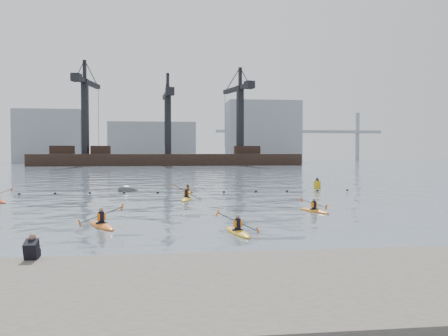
{
  "coord_description": "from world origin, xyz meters",
  "views": [
    {
      "loc": [
        -1.58,
        -20.59,
        3.75
      ],
      "look_at": [
        1.94,
        6.38,
        2.8
      ],
      "focal_mm": 38.0,
      "sensor_mm": 36.0,
      "label": 1
    }
  ],
  "objects_px": {
    "mooring_buoy": "(128,191)",
    "kayaker_4": "(314,210)",
    "kayaker_0": "(101,225)",
    "kayaker_5": "(188,191)",
    "kayaker_1": "(238,231)",
    "nav_buoy": "(317,185)",
    "kayaker_3": "(187,198)"
  },
  "relations": [
    {
      "from": "kayaker_1",
      "to": "mooring_buoy",
      "type": "distance_m",
      "value": 25.01
    },
    {
      "from": "kayaker_0",
      "to": "kayaker_5",
      "type": "distance_m",
      "value": 20.1
    },
    {
      "from": "nav_buoy",
      "to": "kayaker_5",
      "type": "bearing_deg",
      "value": -168.05
    },
    {
      "from": "kayaker_3",
      "to": "mooring_buoy",
      "type": "bearing_deg",
      "value": 130.16
    },
    {
      "from": "kayaker_3",
      "to": "nav_buoy",
      "type": "height_order",
      "value": "kayaker_3"
    },
    {
      "from": "kayaker_0",
      "to": "nav_buoy",
      "type": "bearing_deg",
      "value": 25.87
    },
    {
      "from": "nav_buoy",
      "to": "mooring_buoy",
      "type": "bearing_deg",
      "value": -177.31
    },
    {
      "from": "nav_buoy",
      "to": "kayaker_3",
      "type": "bearing_deg",
      "value": -145.36
    },
    {
      "from": "kayaker_5",
      "to": "nav_buoy",
      "type": "distance_m",
      "value": 13.59
    },
    {
      "from": "kayaker_1",
      "to": "nav_buoy",
      "type": "bearing_deg",
      "value": 54.24
    },
    {
      "from": "kayaker_1",
      "to": "kayaker_4",
      "type": "distance_m",
      "value": 9.28
    },
    {
      "from": "kayaker_5",
      "to": "mooring_buoy",
      "type": "xyz_separation_m",
      "value": [
        -5.49,
        1.93,
        -0.09
      ]
    },
    {
      "from": "kayaker_3",
      "to": "nav_buoy",
      "type": "distance_m",
      "value": 16.68
    },
    {
      "from": "mooring_buoy",
      "to": "nav_buoy",
      "type": "distance_m",
      "value": 18.8
    },
    {
      "from": "mooring_buoy",
      "to": "nav_buoy",
      "type": "height_order",
      "value": "nav_buoy"
    },
    {
      "from": "kayaker_1",
      "to": "kayaker_3",
      "type": "bearing_deg",
      "value": 85.91
    },
    {
      "from": "mooring_buoy",
      "to": "kayaker_4",
      "type": "bearing_deg",
      "value": -53.53
    },
    {
      "from": "kayaker_3",
      "to": "kayaker_4",
      "type": "height_order",
      "value": "kayaker_3"
    },
    {
      "from": "kayaker_0",
      "to": "kayaker_4",
      "type": "bearing_deg",
      "value": -4.98
    },
    {
      "from": "kayaker_3",
      "to": "kayaker_5",
      "type": "distance_m",
      "value": 6.68
    },
    {
      "from": "kayaker_0",
      "to": "kayaker_5",
      "type": "height_order",
      "value": "kayaker_0"
    },
    {
      "from": "kayaker_0",
      "to": "kayaker_1",
      "type": "relative_size",
      "value": 1.07
    },
    {
      "from": "kayaker_1",
      "to": "nav_buoy",
      "type": "height_order",
      "value": "nav_buoy"
    },
    {
      "from": "kayaker_0",
      "to": "mooring_buoy",
      "type": "relative_size",
      "value": 1.65
    },
    {
      "from": "kayaker_3",
      "to": "kayaker_4",
      "type": "relative_size",
      "value": 1.21
    },
    {
      "from": "kayaker_4",
      "to": "kayaker_1",
      "type": "bearing_deg",
      "value": 32.3
    },
    {
      "from": "kayaker_1",
      "to": "nav_buoy",
      "type": "distance_m",
      "value": 27.81
    },
    {
      "from": "kayaker_4",
      "to": "kayaker_5",
      "type": "height_order",
      "value": "kayaker_4"
    },
    {
      "from": "kayaker_4",
      "to": "mooring_buoy",
      "type": "height_order",
      "value": "kayaker_4"
    },
    {
      "from": "kayaker_0",
      "to": "kayaker_4",
      "type": "xyz_separation_m",
      "value": [
        12.41,
        4.31,
        -0.01
      ]
    },
    {
      "from": "kayaker_1",
      "to": "kayaker_4",
      "type": "xyz_separation_m",
      "value": [
        5.96,
        7.12,
        -0.0
      ]
    },
    {
      "from": "kayaker_5",
      "to": "nav_buoy",
      "type": "bearing_deg",
      "value": 9.0
    }
  ]
}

